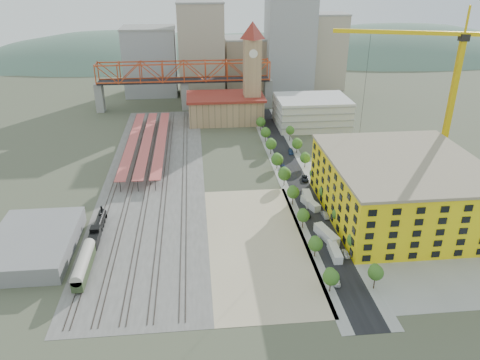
{
  "coord_description": "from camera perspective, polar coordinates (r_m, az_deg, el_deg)",
  "views": [
    {
      "loc": [
        -20.27,
        -143.73,
        72.57
      ],
      "look_at": [
        -6.91,
        -10.39,
        10.0
      ],
      "focal_mm": 35.0,
      "sensor_mm": 36.0,
      "label": 1
    }
  ],
  "objects": [
    {
      "name": "car_1",
      "position": [
        136.11,
        9.41,
        -7.25
      ],
      "size": [
        1.65,
        4.04,
        1.3
      ],
      "primitive_type": "imported",
      "rotation": [
        0.0,
        0.0,
        -0.07
      ],
      "color": "gray",
      "rests_on": "ground"
    },
    {
      "name": "site_trailer_b",
      "position": [
        137.68,
        10.49,
        -6.57
      ],
      "size": [
        5.38,
        10.58,
        2.8
      ],
      "primitive_type": "cube",
      "rotation": [
        0.0,
        0.0,
        0.28
      ],
      "color": "silver",
      "rests_on": "ground"
    },
    {
      "name": "rail_tracks",
      "position": [
        177.61,
        -10.88,
        0.49
      ],
      "size": [
        26.56,
        160.0,
        0.18
      ],
      "color": "#382B23",
      "rests_on": "ground"
    },
    {
      "name": "site_trailer_d",
      "position": [
        157.04,
        8.29,
        -2.24
      ],
      "size": [
        3.07,
        9.73,
        2.63
      ],
      "primitive_type": "cube",
      "rotation": [
        0.0,
        0.0,
        -0.06
      ],
      "color": "silver",
      "rests_on": "ground"
    },
    {
      "name": "distant_hills",
      "position": [
        436.38,
        3.29,
        4.59
      ],
      "size": [
        647.0,
        264.0,
        227.0
      ],
      "color": "#4C6B59",
      "rests_on": "ground"
    },
    {
      "name": "dirt_lot",
      "position": [
        134.62,
        2.15,
        -7.6
      ],
      "size": [
        28.0,
        67.0,
        0.06
      ],
      "primitive_type": "cube",
      "color": "tan",
      "rests_on": "ground"
    },
    {
      "name": "coach",
      "position": [
        126.9,
        -18.52,
        -9.76
      ],
      "size": [
        2.99,
        17.36,
        5.45
      ],
      "color": "#28331C",
      "rests_on": "ground"
    },
    {
      "name": "clock_tower",
      "position": [
        229.73,
        1.5,
        14.01
      ],
      "size": [
        12.0,
        12.0,
        52.0
      ],
      "color": "tan",
      "rests_on": "ground"
    },
    {
      "name": "construction_building",
      "position": [
        152.23,
        19.03,
        -0.95
      ],
      "size": [
        44.6,
        50.6,
        18.8
      ],
      "color": "gold",
      "rests_on": "ground"
    },
    {
      "name": "platform_canopies",
      "position": [
        201.87,
        -11.31,
        4.67
      ],
      "size": [
        16.0,
        80.0,
        4.12
      ],
      "color": "#CB4F4E",
      "rests_on": "ground"
    },
    {
      "name": "car_4",
      "position": [
        131.71,
        12.78,
        -8.77
      ],
      "size": [
        1.62,
        3.9,
        1.32
      ],
      "primitive_type": "imported",
      "rotation": [
        0.0,
        0.0,
        0.02
      ],
      "color": "white",
      "rests_on": "ground"
    },
    {
      "name": "ground",
      "position": [
        162.28,
        2.06,
        -1.55
      ],
      "size": [
        400.0,
        400.0,
        0.0
      ],
      "primitive_type": "plane",
      "color": "#474C38",
      "rests_on": "ground"
    },
    {
      "name": "parking_garage",
      "position": [
        230.53,
        8.74,
        8.21
      ],
      "size": [
        34.0,
        26.0,
        14.0
      ],
      "primitive_type": "cube",
      "color": "silver",
      "rests_on": "ground"
    },
    {
      "name": "car_5",
      "position": [
        148.98,
        10.34,
        -4.25
      ],
      "size": [
        1.87,
        4.54,
        1.46
      ],
      "primitive_type": "imported",
      "rotation": [
        0.0,
        0.0,
        0.07
      ],
      "color": "gray",
      "rests_on": "ground"
    },
    {
      "name": "station_hall",
      "position": [
        235.65,
        -1.8,
        8.78
      ],
      "size": [
        38.0,
        24.0,
        13.1
      ],
      "color": "tan",
      "rests_on": "ground"
    },
    {
      "name": "car_6",
      "position": [
        172.66,
        7.96,
        0.18
      ],
      "size": [
        3.15,
        5.43,
        1.42
      ],
      "primitive_type": "imported",
      "rotation": [
        0.0,
        0.0,
        -0.16
      ],
      "color": "black",
      "rests_on": "ground"
    },
    {
      "name": "truss_bridge",
      "position": [
        254.5,
        -6.82,
        12.67
      ],
      "size": [
        94.0,
        9.6,
        25.6
      ],
      "color": "gray",
      "rests_on": "ground"
    },
    {
      "name": "construction_pad",
      "position": [
        157.58,
        19.55,
        -3.96
      ],
      "size": [
        50.0,
        90.0,
        0.06
      ],
      "primitive_type": "cube",
      "color": "gray",
      "rests_on": "ground"
    },
    {
      "name": "site_trailer_c",
      "position": [
        154.16,
        8.57,
        -2.85
      ],
      "size": [
        4.9,
        9.19,
        2.43
      ],
      "primitive_type": "cube",
      "rotation": [
        0.0,
        0.0,
        0.3
      ],
      "color": "silver",
      "rests_on": "ground"
    },
    {
      "name": "street_asphalt",
      "position": [
        178.25,
        6.53,
        0.84
      ],
      "size": [
        12.0,
        170.0,
        0.06
      ],
      "primitive_type": "cube",
      "color": "black",
      "rests_on": "ground"
    },
    {
      "name": "car_0",
      "position": [
        121.21,
        11.65,
        -11.9
      ],
      "size": [
        2.57,
        4.82,
        1.56
      ],
      "primitive_type": "imported",
      "rotation": [
        0.0,
        0.0,
        -0.17
      ],
      "color": "white",
      "rests_on": "ground"
    },
    {
      "name": "warehouse",
      "position": [
        141.19,
        -23.94,
        -7.14
      ],
      "size": [
        22.0,
        32.0,
        5.0
      ],
      "primitive_type": "cube",
      "color": "gray",
      "rests_on": "ground"
    },
    {
      "name": "sidewalk_east",
      "position": [
        179.45,
        8.25,
        0.91
      ],
      "size": [
        3.0,
        170.0,
        0.04
      ],
      "primitive_type": "cube",
      "color": "gray",
      "rests_on": "ground"
    },
    {
      "name": "ballast_strip",
      "position": [
        177.49,
        -10.3,
        0.48
      ],
      "size": [
        36.0,
        165.0,
        0.06
      ],
      "primitive_type": "cube",
      "color": "#605E59",
      "rests_on": "ground"
    },
    {
      "name": "site_trailer_a",
      "position": [
        130.88,
        11.48,
        -8.58
      ],
      "size": [
        2.74,
        8.99,
        2.43
      ],
      "primitive_type": "cube",
      "rotation": [
        0.0,
        0.0,
        -0.04
      ],
      "color": "silver",
      "rests_on": "ground"
    },
    {
      "name": "street_trees",
      "position": [
        169.42,
        7.21,
        -0.55
      ],
      "size": [
        15.4,
        124.4,
        8.0
      ],
      "color": "#34601C",
      "rests_on": "ground"
    },
    {
      "name": "car_2",
      "position": [
        148.66,
        7.97,
        -4.15
      ],
      "size": [
        3.12,
        5.36,
        1.4
      ],
      "primitive_type": "imported",
      "rotation": [
        0.0,
        0.0,
        0.16
      ],
      "color": "black",
      "rests_on": "ground"
    },
    {
      "name": "sidewalk_west",
      "position": [
        177.21,
        4.79,
        0.77
      ],
      "size": [
        3.0,
        170.0,
        0.04
      ],
      "primitive_type": "cube",
      "color": "gray",
      "rests_on": "ground"
    },
    {
      "name": "tower_crane",
      "position": [
        174.73,
        23.6,
        11.34
      ],
      "size": [
        54.62,
        18.66,
        60.39
      ],
      "color": "gold",
      "rests_on": "ground"
    },
    {
      "name": "car_3",
      "position": [
        180.7,
        5.37,
        1.47
      ],
      "size": [
        1.98,
        4.78,
        1.38
      ],
      "primitive_type": "imported",
      "rotation": [
        0.0,
        0.0,
        0.01
      ],
      "color": "navy",
      "rests_on": "ground"
    },
    {
      "name": "locomotive",
      "position": [
        143.8,
        -16.95,
        -5.6
      ],
      "size": [
        2.7,
        20.83,
        5.21
      ],
      "color": "black",
      "rests_on": "ground"
    },
    {
      "name": "skyline",
      "position": [
        291.66,
        -0.19,
        15.2
      ],
      "size": [
        133.0,
        46.0,
        60.0
      ],
      "color": "#9EA0A3",
      "rests_on": "ground"
    },
    {
      "name": "car_7",
      "position": [
        196.57,
        6.22,
        3.44
      ],
      "size": [
        2.7,
        5.28,
        1.47
      ],
      "primitive_type": "imported",
      "rotation": [
        0.0,
        0.0,
        -0.13
      ],
      "color": "navy",
      "rests_on": "ground"
    }
  ]
}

